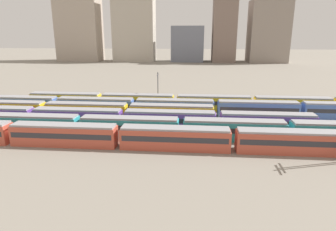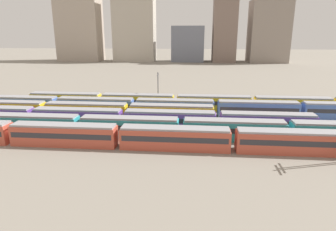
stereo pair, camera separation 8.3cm
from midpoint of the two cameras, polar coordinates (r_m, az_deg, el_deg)
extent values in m
plane|color=gray|center=(69.50, -22.74, -1.07)|extent=(600.00, 600.00, 0.00)
cube|color=#BC4C38|center=(53.36, -19.35, -3.68)|extent=(18.00, 3.00, 3.40)
cube|color=#2D2D33|center=(53.24, -19.39, -3.27)|extent=(17.20, 3.06, 0.90)
cube|color=#939399|center=(52.80, -19.53, -1.76)|extent=(17.60, 2.70, 0.35)
cube|color=#BC4C38|center=(48.76, 1.39, -4.58)|extent=(18.00, 3.00, 3.40)
cube|color=#2D2D33|center=(48.62, 1.39, -4.13)|extent=(17.20, 3.06, 0.90)
cube|color=#939399|center=(48.14, 1.40, -2.49)|extent=(17.60, 2.70, 0.35)
cube|color=#BC4C38|center=(51.20, 23.08, -4.88)|extent=(18.00, 3.00, 3.40)
cube|color=#2D2D33|center=(51.07, 23.13, -4.45)|extent=(17.20, 3.06, 0.90)
cube|color=#939399|center=(50.61, 23.31, -2.89)|extent=(17.60, 2.70, 0.35)
cube|color=teal|center=(61.70, -24.78, -1.68)|extent=(18.00, 3.00, 3.40)
cube|color=#2D2D33|center=(61.59, -24.83, -1.32)|extent=(17.20, 3.06, 0.90)
cube|color=#939399|center=(61.21, -24.98, 0.00)|extent=(17.60, 2.70, 0.35)
cube|color=teal|center=(54.84, -7.37, -2.38)|extent=(18.00, 3.00, 3.40)
cube|color=#2D2D33|center=(54.71, -7.39, -1.97)|extent=(17.20, 3.06, 0.90)
cube|color=#939399|center=(54.29, -7.44, -0.50)|extent=(17.60, 2.70, 0.35)
cube|color=teal|center=(54.05, 12.61, -2.91)|extent=(18.00, 3.00, 3.40)
cube|color=#2D2D33|center=(53.93, 12.64, -2.50)|extent=(17.20, 3.06, 0.90)
cube|color=#939399|center=(53.50, 12.73, -1.00)|extent=(17.60, 2.70, 0.35)
cube|color=#6B429E|center=(63.11, -16.96, -0.52)|extent=(18.00, 3.00, 3.40)
cube|color=#2D2D33|center=(63.00, -16.99, -0.17)|extent=(17.20, 3.06, 0.90)
cube|color=#939399|center=(62.64, -17.09, 1.12)|extent=(17.60, 2.70, 0.35)
cube|color=#6B429E|center=(58.72, 0.41, -1.02)|extent=(18.00, 3.00, 3.40)
cube|color=#2D2D33|center=(58.60, 0.41, -0.64)|extent=(17.20, 3.06, 0.90)
cube|color=#939399|center=(58.21, 0.41, 0.75)|extent=(17.60, 2.70, 0.35)
cube|color=#6B429E|center=(60.23, 18.63, -1.44)|extent=(18.00, 3.00, 3.40)
cube|color=#2D2D33|center=(60.11, 18.67, -1.07)|extent=(17.20, 3.06, 0.90)
cube|color=#939399|center=(59.73, 18.79, 0.28)|extent=(17.60, 2.70, 0.35)
cube|color=yellow|center=(76.48, -28.79, 0.97)|extent=(18.00, 3.00, 3.40)
cube|color=#2D2D33|center=(76.39, -28.83, 1.27)|extent=(17.20, 3.06, 0.90)
cube|color=#939399|center=(76.09, -28.98, 2.33)|extent=(17.60, 2.70, 0.35)
cube|color=yellow|center=(67.80, -15.41, 0.70)|extent=(18.00, 3.00, 3.40)
cube|color=#2D2D33|center=(67.70, -15.43, 1.03)|extent=(17.20, 3.06, 0.90)
cube|color=#939399|center=(67.36, -15.52, 2.24)|extent=(17.60, 2.70, 0.35)
cube|color=yellow|center=(63.71, 0.73, 0.32)|extent=(18.00, 3.00, 3.40)
cube|color=#2D2D33|center=(63.60, 0.73, 0.68)|extent=(17.20, 3.06, 0.90)
cube|color=#939399|center=(63.23, 0.73, 1.96)|extent=(17.60, 2.70, 0.35)
cube|color=#4C70BC|center=(80.52, -26.58, 1.91)|extent=(18.00, 3.00, 3.40)
cube|color=#2D2D33|center=(80.44, -26.62, 2.20)|extent=(17.20, 3.06, 0.90)
cube|color=#939399|center=(80.15, -26.74, 3.21)|extent=(17.60, 2.70, 0.35)
cube|color=#4C70BC|center=(72.42, -13.74, 1.76)|extent=(18.00, 3.00, 3.40)
cube|color=#2D2D33|center=(72.32, -13.76, 2.07)|extent=(17.20, 3.06, 0.90)
cube|color=#939399|center=(72.00, -13.83, 3.21)|extent=(17.60, 2.70, 0.35)
cube|color=#4C70BC|center=(68.70, 1.36, 1.46)|extent=(18.00, 3.00, 3.40)
cube|color=#2D2D33|center=(68.60, 1.36, 1.79)|extent=(17.20, 3.06, 0.90)
cube|color=#939399|center=(68.26, 1.37, 2.99)|extent=(17.60, 2.70, 0.35)
cube|color=#4C70BC|center=(70.06, 16.98, 1.05)|extent=(18.00, 3.00, 3.40)
cube|color=#2D2D33|center=(69.96, 17.00, 1.38)|extent=(17.20, 3.06, 0.90)
cube|color=#939399|center=(69.63, 17.10, 2.55)|extent=(17.60, 2.70, 0.35)
cube|color=yellow|center=(80.66, -19.08, 2.75)|extent=(18.00, 3.00, 3.40)
cube|color=#2D2D33|center=(80.58, -19.11, 3.03)|extent=(17.20, 3.06, 0.90)
cube|color=#939399|center=(80.29, -19.20, 4.05)|extent=(17.60, 2.70, 0.35)
cube|color=yellow|center=(74.94, -5.77, 2.60)|extent=(18.00, 3.00, 3.40)
cube|color=#2D2D33|center=(74.85, -5.77, 2.90)|extent=(17.20, 3.06, 0.90)
cube|color=#939399|center=(74.54, -5.81, 4.00)|extent=(17.60, 2.70, 0.35)
cube|color=yellow|center=(73.76, 8.82, 2.28)|extent=(18.00, 3.00, 3.40)
cube|color=#2D2D33|center=(73.67, 8.83, 2.59)|extent=(17.20, 3.06, 0.90)
cube|color=#939399|center=(73.35, 8.88, 3.70)|extent=(17.60, 2.70, 0.35)
cube|color=yellow|center=(77.32, 22.94, 1.83)|extent=(18.00, 3.00, 3.40)
cube|color=#2D2D33|center=(77.23, 22.97, 2.12)|extent=(17.20, 3.06, 0.90)
cube|color=#939399|center=(76.93, 23.09, 3.18)|extent=(17.60, 2.70, 0.35)
cylinder|color=#4C4C51|center=(76.73, -1.91, 5.06)|extent=(0.24, 0.24, 8.86)
cube|color=#47474C|center=(76.11, -1.93, 7.89)|extent=(0.16, 3.20, 0.16)
cube|color=#A89989|center=(215.74, -16.66, 15.52)|extent=(28.22, 17.01, 40.43)
cube|color=#B2A899|center=(205.16, -6.49, 16.80)|extent=(27.04, 15.38, 45.67)
cube|color=slate|center=(201.24, 3.87, 13.64)|extent=(21.02, 16.04, 22.86)
cube|color=#7A665B|center=(201.88, 10.85, 15.90)|extent=(14.56, 18.99, 40.35)
cube|color=gray|center=(206.29, 18.85, 15.07)|extent=(23.81, 19.75, 38.35)
camera|label=1|loc=(0.04, -89.96, 0.01)|focal=31.55mm
camera|label=2|loc=(0.04, 90.04, -0.01)|focal=31.55mm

